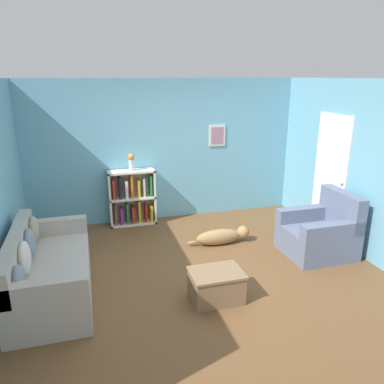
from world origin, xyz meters
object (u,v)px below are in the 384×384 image
Objects in this scene: vase at (131,161)px; bookshelf at (132,198)px; couch at (47,272)px; dog at (222,236)px; recliner_chair at (321,233)px; coffee_table at (216,285)px.

bookshelf is at bearing 131.62° from vase.
bookshelf is at bearing 57.82° from couch.
couch is at bearing -162.73° from dog.
vase is at bearing 142.78° from recliner_chair.
coffee_table is at bearing -18.54° from couch.
couch is 2.62m from vase.
coffee_table is at bearing -76.60° from bookshelf.
bookshelf is at bearing 103.40° from coffee_table.
coffee_table is (0.66, -2.77, -0.28)m from bookshelf.
dog is at bearing 67.01° from coffee_table.
couch is at bearing -178.50° from recliner_chair.
coffee_table is 0.60× the size of dog.
couch is 6.29× the size of vase.
couch is 3.04× the size of coffee_table.
vase is (1.34, 2.09, 0.86)m from couch.
couch reaches higher than dog.
vase is (0.01, -0.02, 0.70)m from bookshelf.
recliner_chair is at bearing -37.22° from vase.
coffee_table is (1.98, -0.66, -0.12)m from couch.
coffee_table reaches higher than dog.
vase is at bearing -48.38° from bookshelf.
bookshelf is 1.61× the size of coffee_table.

